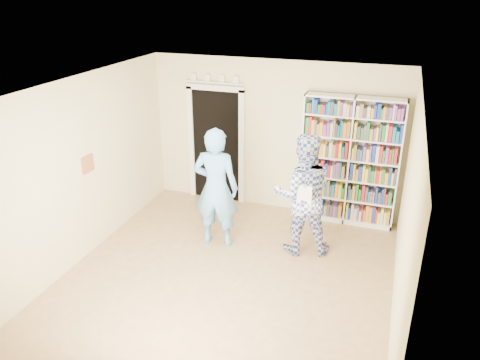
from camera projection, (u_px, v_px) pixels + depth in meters
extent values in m
plane|color=olive|center=(226.00, 280.00, 6.62)|extent=(5.00, 5.00, 0.00)
plane|color=white|center=(223.00, 90.00, 5.55)|extent=(5.00, 5.00, 0.00)
plane|color=beige|center=(274.00, 137.00, 8.25)|extent=(4.50, 0.00, 4.50)
plane|color=beige|center=(79.00, 172.00, 6.75)|extent=(0.00, 5.00, 5.00)
plane|color=beige|center=(406.00, 220.00, 5.41)|extent=(0.00, 5.00, 5.00)
cube|color=white|center=(349.00, 162.00, 7.81)|extent=(1.61, 0.30, 2.21)
cube|color=white|center=(349.00, 162.00, 7.81)|extent=(0.03, 0.30, 2.21)
cube|color=black|center=(216.00, 147.00, 8.69)|extent=(0.90, 0.03, 2.10)
cube|color=white|center=(192.00, 144.00, 8.82)|extent=(0.10, 0.06, 2.20)
cube|color=white|center=(242.00, 150.00, 8.53)|extent=(0.10, 0.06, 2.20)
cube|color=white|center=(215.00, 88.00, 8.24)|extent=(1.10, 0.06, 0.10)
cube|color=white|center=(215.00, 82.00, 8.19)|extent=(1.10, 0.08, 0.02)
cube|color=brown|center=(88.00, 164.00, 6.90)|extent=(0.03, 0.25, 0.25)
imported|color=#66A9E4|center=(216.00, 188.00, 7.18)|extent=(0.74, 0.52, 1.92)
imported|color=navy|center=(303.00, 195.00, 6.99)|extent=(1.09, 0.95, 1.90)
cube|color=white|center=(304.00, 196.00, 6.68)|extent=(0.22, 0.04, 0.32)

